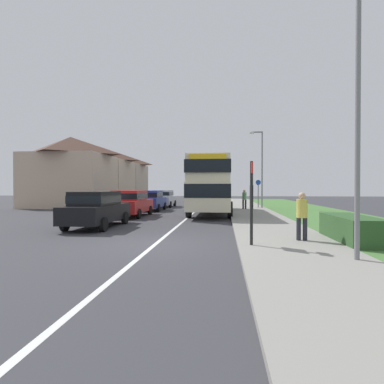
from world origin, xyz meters
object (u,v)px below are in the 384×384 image
(double_decker_bus, at_px, (211,183))
(pedestrian_walking_away, at_px, (244,198))
(parked_car_black, at_px, (97,208))
(parked_car_blue, at_px, (150,200))
(street_lamp_near, at_px, (353,94))
(parked_car_silver, at_px, (164,198))
(bus_stop_sign, at_px, (251,197))
(pedestrian_at_stop, at_px, (302,214))
(cycle_route_sign, at_px, (258,192))
(parked_car_red, at_px, (131,202))
(street_lamp_mid, at_px, (261,164))

(double_decker_bus, distance_m, pedestrian_walking_away, 4.91)
(parked_car_black, distance_m, parked_car_blue, 10.60)
(double_decker_bus, bearing_deg, street_lamp_near, -74.25)
(parked_car_silver, height_order, bus_stop_sign, bus_stop_sign)
(parked_car_silver, height_order, pedestrian_at_stop, pedestrian_at_stop)
(parked_car_black, distance_m, cycle_route_sign, 16.33)
(double_decker_bus, height_order, parked_car_black, double_decker_bus)
(bus_stop_sign, distance_m, cycle_route_sign, 18.22)
(parked_car_black, bearing_deg, parked_car_silver, 89.67)
(parked_car_red, bearing_deg, pedestrian_walking_away, 40.41)
(pedestrian_at_stop, bearing_deg, street_lamp_mid, 87.74)
(double_decker_bus, relative_size, street_lamp_near, 1.42)
(parked_car_silver, relative_size, street_lamp_near, 0.61)
(cycle_route_sign, distance_m, street_lamp_near, 19.90)
(street_lamp_near, bearing_deg, cycle_route_sign, 90.04)
(parked_car_red, distance_m, parked_car_silver, 10.02)
(parked_car_black, distance_m, pedestrian_walking_away, 13.98)
(street_lamp_mid, bearing_deg, bus_stop_sign, -97.56)
(street_lamp_mid, bearing_deg, parked_car_silver, 167.12)
(parked_car_silver, bearing_deg, parked_car_red, -90.95)
(parked_car_red, distance_m, street_lamp_near, 14.75)
(cycle_route_sign, relative_size, street_lamp_near, 0.36)
(street_lamp_near, bearing_deg, bus_stop_sign, 143.23)
(double_decker_bus, bearing_deg, parked_car_red, -154.40)
(pedestrian_walking_away, xyz_separation_m, street_lamp_near, (1.33, -17.80, 3.03))
(pedestrian_at_stop, xyz_separation_m, pedestrian_walking_away, (-0.82, 15.17, 0.00))
(parked_car_silver, xyz_separation_m, street_lamp_near, (8.71, -21.38, 3.11))
(parked_car_silver, bearing_deg, street_lamp_mid, -12.88)
(parked_car_red, xyz_separation_m, parked_car_blue, (0.01, 5.21, -0.02))
(pedestrian_walking_away, distance_m, street_lamp_mid, 3.61)
(bus_stop_sign, bearing_deg, parked_car_silver, 108.27)
(parked_car_silver, xyz_separation_m, pedestrian_at_stop, (8.21, -18.76, 0.09))
(parked_car_black, height_order, street_lamp_mid, street_lamp_mid)
(street_lamp_mid, bearing_deg, pedestrian_at_stop, -92.26)
(parked_car_blue, distance_m, pedestrian_walking_away, 7.63)
(parked_car_blue, distance_m, street_lamp_mid, 9.90)
(parked_car_red, relative_size, parked_car_blue, 1.13)
(pedestrian_walking_away, relative_size, street_lamp_mid, 0.25)
(bus_stop_sign, bearing_deg, street_lamp_near, -36.77)
(double_decker_bus, xyz_separation_m, parked_car_blue, (-4.98, 2.82, -1.25))
(pedestrian_walking_away, bearing_deg, street_lamp_near, -85.72)
(double_decker_bus, distance_m, parked_car_silver, 9.11)
(pedestrian_at_stop, distance_m, pedestrian_walking_away, 15.19)
(bus_stop_sign, bearing_deg, parked_car_blue, 114.06)
(parked_car_red, distance_m, pedestrian_at_stop, 12.11)
(bus_stop_sign, bearing_deg, pedestrian_at_stop, 30.18)
(parked_car_blue, bearing_deg, bus_stop_sign, -65.94)
(bus_stop_sign, bearing_deg, double_decker_bus, 97.92)
(pedestrian_walking_away, xyz_separation_m, cycle_route_sign, (1.32, 1.93, 0.45))
(double_decker_bus, bearing_deg, parked_car_silver, 122.38)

